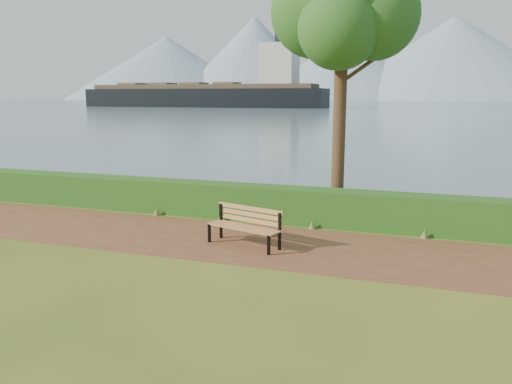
% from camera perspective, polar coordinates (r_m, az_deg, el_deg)
% --- Properties ---
extents(ground, '(140.00, 140.00, 0.00)m').
position_cam_1_polar(ground, '(12.27, -3.03, -5.99)').
color(ground, '#435618').
rests_on(ground, ground).
extents(path, '(40.00, 3.40, 0.01)m').
position_cam_1_polar(path, '(12.53, -2.52, -5.59)').
color(path, '#552B1D').
rests_on(path, ground).
extents(hedge, '(32.00, 0.85, 1.00)m').
position_cam_1_polar(hedge, '(14.51, 0.76, -1.26)').
color(hedge, '#1A4F16').
rests_on(hedge, ground).
extents(water, '(700.00, 510.00, 0.00)m').
position_cam_1_polar(water, '(270.94, 18.13, 9.71)').
color(water, '#3F5765').
rests_on(water, ground).
extents(mountains, '(585.00, 190.00, 70.00)m').
position_cam_1_polar(mountains, '(417.85, 17.42, 13.82)').
color(mountains, gray).
rests_on(mountains, ground).
extents(bench, '(1.95, 1.04, 0.94)m').
position_cam_1_polar(bench, '(12.03, -1.17, -3.63)').
color(bench, black).
rests_on(bench, ground).
extents(tree, '(4.31, 3.63, 8.30)m').
position_cam_1_polar(tree, '(15.49, 9.87, 20.48)').
color(tree, '#3B2418').
rests_on(tree, ground).
extents(cargo_ship, '(76.69, 12.81, 23.24)m').
position_cam_1_polar(cargo_ship, '(155.09, -5.24, 10.91)').
color(cargo_ship, black).
rests_on(cargo_ship, ground).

